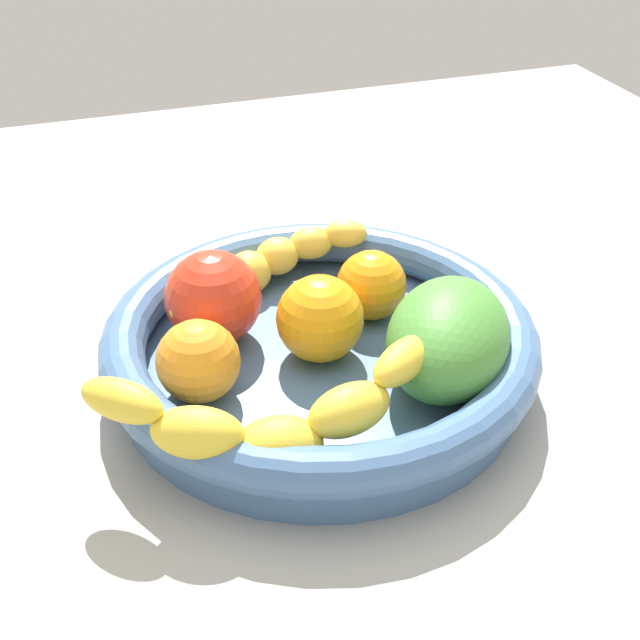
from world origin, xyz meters
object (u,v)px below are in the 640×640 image
object	(u,v)px
fruit_bowl	(320,347)
banana_draped_left	(274,418)
banana_draped_right	(256,268)
tomato_red	(213,298)
orange_mid_right	(371,285)
orange_mid_left	(198,361)
orange_front	(326,321)
mango_green	(448,338)

from	to	relation	value
fruit_bowl	banana_draped_left	world-z (taller)	banana_draped_left
banana_draped_right	tomato_red	xyz separation A→B (cm)	(-4.41, -4.78, 0.94)
fruit_bowl	banana_draped_left	distance (cm)	11.54
banana_draped_left	orange_mid_right	world-z (taller)	banana_draped_left
banana_draped_left	orange_mid_left	size ratio (longest dim) A/B	4.10
banana_draped_right	orange_front	xyz separation A→B (cm)	(2.54, -9.58, 0.55)
banana_draped_right	orange_front	distance (cm)	9.93
mango_green	banana_draped_left	bearing A→B (deg)	-163.32
banana_draped_left	orange_mid_right	distance (cm)	17.47
tomato_red	orange_front	bearing A→B (deg)	-34.61
orange_front	fruit_bowl	bearing A→B (deg)	128.34
banana_draped_right	orange_mid_right	distance (cm)	9.35
fruit_bowl	orange_mid_left	bearing A→B (deg)	-168.54
banana_draped_right	orange_front	bearing A→B (deg)	-75.15
banana_draped_right	orange_front	size ratio (longest dim) A/B	2.94
orange_front	orange_mid_right	size ratio (longest dim) A/B	1.17
fruit_bowl	orange_mid_right	xyz separation A→B (cm)	(5.35, 3.74, 2.04)
banana_draped_right	orange_mid_right	xyz separation A→B (cm)	(7.59, -5.46, 0.10)
mango_green	banana_draped_right	bearing A→B (deg)	122.94
banana_draped_right	orange_mid_left	world-z (taller)	orange_mid_left
fruit_bowl	orange_front	distance (cm)	2.54
fruit_bowl	orange_front	bearing A→B (deg)	-51.66
banana_draped_left	orange_front	bearing A→B (deg)	54.90
orange_front	mango_green	xyz separation A→B (cm)	(6.96, -5.08, 0.34)
orange_mid_left	banana_draped_left	bearing A→B (deg)	-68.42
fruit_bowl	tomato_red	size ratio (longest dim) A/B	4.42
orange_front	tomato_red	distance (cm)	8.45
banana_draped_left	orange_mid_right	xyz separation A→B (cm)	(11.43, 13.20, -0.57)
banana_draped_right	mango_green	xyz separation A→B (cm)	(9.50, -14.66, 0.89)
banana_draped_left	orange_front	world-z (taller)	orange_front
fruit_bowl	orange_mid_right	bearing A→B (deg)	34.92
banana_draped_left	banana_draped_right	distance (cm)	19.06
banana_draped_left	orange_mid_left	xyz separation A→B (cm)	(-3.01, 7.61, -0.43)
fruit_bowl	orange_mid_right	distance (cm)	6.84
fruit_bowl	banana_draped_right	world-z (taller)	banana_draped_right
fruit_bowl	orange_mid_left	distance (cm)	9.53
orange_mid_left	orange_mid_right	size ratio (longest dim) A/B	1.05
mango_green	orange_mid_left	bearing A→B (deg)	167.52
fruit_bowl	banana_draped_left	xyz separation A→B (cm)	(-6.08, -9.46, 2.62)
banana_draped_right	banana_draped_left	bearing A→B (deg)	-101.63
orange_front	tomato_red	bearing A→B (deg)	145.39
orange_front	orange_mid_left	bearing A→B (deg)	-171.16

